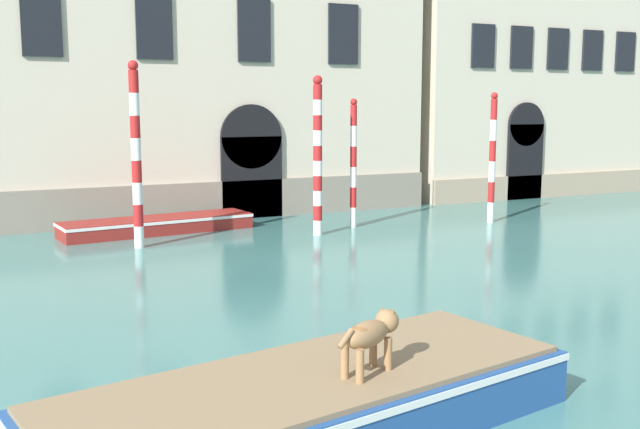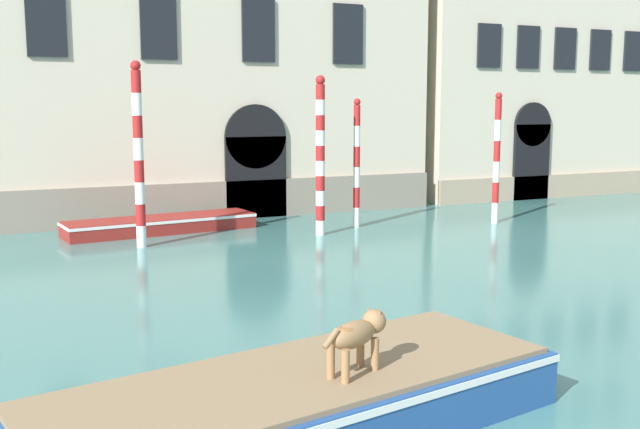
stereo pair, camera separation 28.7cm
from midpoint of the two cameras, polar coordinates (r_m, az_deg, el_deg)
boat_foreground at (r=8.55m, az=-0.61°, el=-14.04°), size 6.44×3.25×0.69m
dog_on_deck at (r=8.33m, az=3.87°, el=-9.08°), size 0.95×0.57×0.67m
boat_moored_near_palazzo at (r=21.82m, az=-11.66°, el=-0.72°), size 5.53×1.95×0.44m
mooring_pole_0 at (r=23.48m, az=13.66°, el=4.21°), size 0.21×0.21×3.98m
mooring_pole_1 at (r=22.03m, az=3.18°, el=3.93°), size 0.20×0.20×3.79m
mooring_pole_2 at (r=19.40m, az=-13.24°, el=4.47°), size 0.26×0.26×4.70m
mooring_pole_3 at (r=20.68m, az=0.42°, el=4.51°), size 0.26×0.26×4.41m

